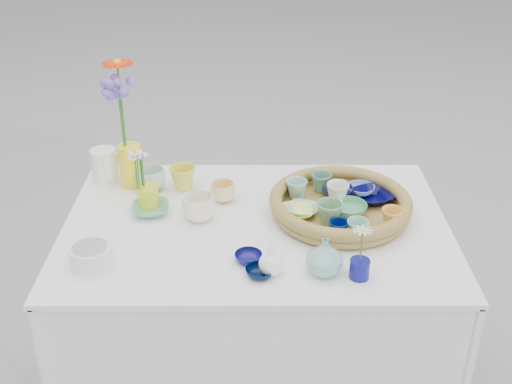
{
  "coord_description": "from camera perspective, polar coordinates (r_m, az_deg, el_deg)",
  "views": [
    {
      "loc": [
        -0.0,
        -1.8,
        1.87
      ],
      "look_at": [
        0.0,
        0.02,
        0.87
      ],
      "focal_mm": 45.0,
      "sensor_mm": 36.0,
      "label": 1
    }
  ],
  "objects": [
    {
      "name": "tray_ceramic_4",
      "position": [
        2.06,
        6.54,
        -1.95
      ],
      "size": [
        0.09,
        0.09,
        0.08
      ],
      "primitive_type": "imported",
      "rotation": [
        0.0,
        0.0,
        -0.08
      ],
      "color": "#6A9C6D",
      "rests_on": "wicker_tray"
    },
    {
      "name": "single_daisy",
      "position": [
        1.83,
        9.35,
        -4.7
      ],
      "size": [
        0.09,
        0.09,
        0.12
      ],
      "primitive_type": null,
      "rotation": [
        0.0,
        0.0,
        -0.41
      ],
      "color": "silver",
      "rests_on": "bud_vase_cobalt"
    },
    {
      "name": "white_pitcher",
      "position": [
        2.4,
        -13.31,
        2.29
      ],
      "size": [
        0.15,
        0.13,
        0.13
      ],
      "primitive_type": null,
      "rotation": [
        0.0,
        0.0,
        0.27
      ],
      "color": "white",
      "rests_on": "display_table"
    },
    {
      "name": "bud_vase_seafoam",
      "position": [
        1.86,
        6.11,
        -5.72
      ],
      "size": [
        0.12,
        0.12,
        0.11
      ],
      "primitive_type": "imported",
      "rotation": [
        0.0,
        0.0,
        -0.06
      ],
      "color": "#78B3AD",
      "rests_on": "display_table"
    },
    {
      "name": "tray_ceramic_2",
      "position": [
        2.08,
        11.99,
        -2.3
      ],
      "size": [
        0.08,
        0.08,
        0.07
      ],
      "primitive_type": "imported",
      "rotation": [
        0.0,
        0.0,
        0.17
      ],
      "color": "#F0B047",
      "rests_on": "wicker_tray"
    },
    {
      "name": "daisy_posy",
      "position": [
        2.16,
        -10.19,
        2.07
      ],
      "size": [
        0.1,
        0.1,
        0.14
      ],
      "primitive_type": null,
      "rotation": [
        0.0,
        0.0,
        -0.31
      ],
      "color": "white",
      "rests_on": "daisy_cup"
    },
    {
      "name": "tray_ceramic_9",
      "position": [
        2.0,
        7.34,
        -3.33
      ],
      "size": [
        0.07,
        0.07,
        0.06
      ],
      "primitive_type": "imported",
      "rotation": [
        0.0,
        0.0,
        -0.24
      ],
      "color": "#011155",
      "rests_on": "wicker_tray"
    },
    {
      "name": "daisy_cup",
      "position": [
        2.21,
        -9.57,
        -0.41
      ],
      "size": [
        0.09,
        0.09,
        0.08
      ],
      "primitive_type": "cylinder",
      "rotation": [
        0.0,
        0.0,
        -0.3
      ],
      "color": "yellow",
      "rests_on": "display_table"
    },
    {
      "name": "tray_ceramic_12",
      "position": [
        2.26,
        5.81,
        0.84
      ],
      "size": [
        0.08,
        0.08,
        0.07
      ],
      "primitive_type": "imported",
      "rotation": [
        0.0,
        0.0,
        0.11
      ],
      "color": "#54886B",
      "rests_on": "wicker_tray"
    },
    {
      "name": "tray_ceramic_11",
      "position": [
        2.01,
        9.0,
        -3.31
      ],
      "size": [
        0.09,
        0.09,
        0.06
      ],
      "primitive_type": "imported",
      "rotation": [
        0.0,
        0.0,
        -0.43
      ],
      "color": "#83C6B2",
      "rests_on": "wicker_tray"
    },
    {
      "name": "tray_ceramic_0",
      "position": [
        2.24,
        7.25,
        0.03
      ],
      "size": [
        0.14,
        0.14,
        0.03
      ],
      "primitive_type": "imported",
      "rotation": [
        0.0,
        0.0,
        -0.36
      ],
      "color": "#0E0B49",
      "rests_on": "wicker_tray"
    },
    {
      "name": "loose_ceramic_3",
      "position": [
        2.12,
        -5.1,
        -1.41
      ],
      "size": [
        0.14,
        0.14,
        0.09
      ],
      "primitive_type": "imported",
      "rotation": [
        0.0,
        0.0,
        -0.3
      ],
      "color": "white",
      "rests_on": "display_table"
    },
    {
      "name": "loose_ceramic_6",
      "position": [
        1.86,
        0.33,
        -7.14
      ],
      "size": [
        0.09,
        0.09,
        0.03
      ],
      "primitive_type": "imported",
      "rotation": [
        0.0,
        0.0,
        0.09
      ],
      "color": "black",
      "rests_on": "display_table"
    },
    {
      "name": "loose_ceramic_5",
      "position": [
        2.32,
        -9.3,
        1.11
      ],
      "size": [
        0.12,
        0.12,
        0.08
      ],
      "primitive_type": "imported",
      "rotation": [
        0.0,
        0.0,
        -0.17
      ],
      "color": "#B1D6C5",
      "rests_on": "display_table"
    },
    {
      "name": "tray_ceramic_1",
      "position": [
        2.23,
        10.42,
        -0.37
      ],
      "size": [
        0.17,
        0.17,
        0.03
      ],
      "primitive_type": "imported",
      "rotation": [
        0.0,
        0.0,
        0.36
      ],
      "color": "#040237",
      "rests_on": "wicker_tray"
    },
    {
      "name": "hydrangea",
      "position": [
        2.27,
        -11.89,
        6.48
      ],
      "size": [
        0.11,
        0.11,
        0.31
      ],
      "primitive_type": null,
      "rotation": [
        0.0,
        0.0,
        0.25
      ],
      "color": "#6B54BC",
      "rests_on": "tall_vase_yellow"
    },
    {
      "name": "tall_vase_yellow",
      "position": [
        2.35,
        -11.06,
        2.33
      ],
      "size": [
        0.1,
        0.1,
        0.16
      ],
      "primitive_type": "cylinder",
      "rotation": [
        0.0,
        0.0,
        -0.25
      ],
      "color": "yellow",
      "rests_on": "display_table"
    },
    {
      "name": "loose_ceramic_0",
      "position": [
        2.31,
        -6.5,
        1.26
      ],
      "size": [
        0.11,
        0.11,
        0.09
      ],
      "primitive_type": "imported",
      "rotation": [
        0.0,
        0.0,
        0.27
      ],
      "color": "yellow",
      "rests_on": "display_table"
    },
    {
      "name": "bud_vase_cobalt",
      "position": [
        1.87,
        9.19,
        -6.76
      ],
      "size": [
        0.06,
        0.06,
        0.06
      ],
      "primitive_type": "cylinder",
      "rotation": [
        0.0,
        0.0,
        -0.12
      ],
      "color": "navy",
      "rests_on": "display_table"
    },
    {
      "name": "tray_ceramic_10",
      "position": [
        2.11,
        3.62,
        -1.82
      ],
      "size": [
        0.11,
        0.11,
        0.03
      ],
      "primitive_type": "imported",
      "rotation": [
        0.0,
        0.0,
        -0.02
      ],
      "color": "#F7F46A",
      "rests_on": "wicker_tray"
    },
    {
      "name": "wicker_tray",
      "position": [
        2.15,
        7.48,
        -1.16
      ],
      "size": [
        0.47,
        0.47,
        0.08
      ],
      "primitive_type": null,
      "color": "brown",
      "rests_on": "display_table"
    },
    {
      "name": "loose_ceramic_4",
      "position": [
        1.92,
        -0.68,
        -5.84
      ],
      "size": [
        0.1,
        0.1,
        0.03
      ],
      "primitive_type": "imported",
      "rotation": [
        0.0,
        0.0,
        0.26
      ],
      "color": "#0E0C5B",
      "rests_on": "display_table"
    },
    {
      "name": "loose_ceramic_1",
      "position": [
        2.23,
        -2.94,
        0.02
      ],
      "size": [
        0.09,
        0.09,
        0.07
      ],
      "primitive_type": "imported",
      "rotation": [
        0.0,
        0.0,
        -0.03
      ],
      "color": "#FDD186",
      "rests_on": "display_table"
    },
    {
      "name": "fluted_bowl",
      "position": [
        1.95,
        -14.44,
        -5.56
      ],
      "size": [
        0.15,
        0.15,
        0.07
      ],
      "primitive_type": null,
      "rotation": [
        0.0,
        0.0,
        -0.25
      ],
      "color": "white",
      "rests_on": "display_table"
    },
    {
      "name": "tray_ceramic_6",
      "position": [
        2.21,
        3.63,
        0.24
      ],
      "size": [
        0.08,
        0.08,
        0.07
      ],
      "primitive_type": "imported",
      "rotation": [
        0.0,
        0.0,
        -0.16
      ],
      "color": "#8EC8B1",
      "rests_on": "wicker_tray"
    },
    {
      "name": "gerbera",
      "position": [
        2.27,
        -11.86,
        7.55
      ],
      "size": [
        0.13,
        0.13,
        0.32
      ],
      "primitive_type": null,
      "rotation": [
        0.0,
        0.0,
        -0.04
      ],
      "color": "#FB2C04",
      "rests_on": "tall_vase_yellow"
    },
    {
      "name": "tray_ceramic_8",
      "position": [
        2.27,
        9.29,
        0.21
      ],
      "size": [
        0.13,
        0.13,
        0.03
      ],
      "primitive_type": "imported",
      "rotation": [
        0.0,
        0.0,
        -0.41
      ],
      "color": "#7DA9F3",
      "rests_on": "wicker_tray"
    },
    {
      "name": "tray_ceramic_5",
      "position": [
        2.13,
        4.19,
        -1.59
      ],
      "size": [
        0.13,
        0.13,
        0.03
      ],
      "primitive_type": "imported",
      "rotation": [
        0.0,
        0.0,
        -0.35
      ],
      "color": "#84CDA8",
      "rests_on": "wicker_tray"
    },
    {
      "name": "tray_ceramic_7",
      "position": [
        2.19,
        7.26,
        -0.11
      ],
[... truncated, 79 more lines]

